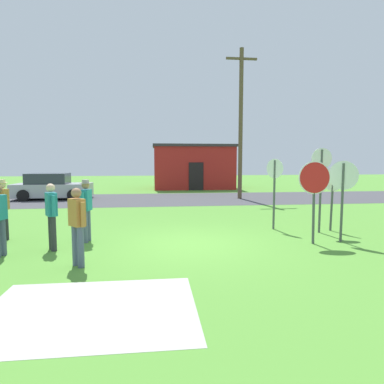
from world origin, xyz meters
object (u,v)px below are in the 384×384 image
(parked_car_on_street, at_px, (52,187))
(person_in_dark_shirt, at_px, (86,207))
(stop_sign_leaning_left, at_px, (321,177))
(person_with_sunhat, at_px, (77,223))
(stop_sign_leaning_right, at_px, (343,187))
(stop_sign_rear_left, at_px, (332,191))
(person_in_blue, at_px, (2,205))
(utility_pole, at_px, (241,122))
(stop_sign_far_back, at_px, (314,187))
(stop_sign_tallest, at_px, (274,183))
(person_near_signs, at_px, (52,213))

(parked_car_on_street, xyz_separation_m, person_in_dark_shirt, (4.07, -10.63, 0.30))
(stop_sign_leaning_left, bearing_deg, parked_car_on_street, 137.25)
(person_with_sunhat, bearing_deg, stop_sign_leaning_right, 11.66)
(parked_car_on_street, height_order, stop_sign_rear_left, stop_sign_rear_left)
(stop_sign_rear_left, xyz_separation_m, person_in_blue, (-9.91, -0.25, -0.27))
(person_in_dark_shirt, relative_size, person_in_blue, 1.00)
(utility_pole, distance_m, stop_sign_far_back, 11.01)
(utility_pole, distance_m, stop_sign_tallest, 9.21)
(stop_sign_leaning_right, relative_size, person_with_sunhat, 1.33)
(parked_car_on_street, bearing_deg, utility_pole, -4.92)
(stop_sign_tallest, xyz_separation_m, person_in_blue, (-8.14, -0.67, -0.53))
(stop_sign_far_back, bearing_deg, stop_sign_rear_left, 47.64)
(stop_sign_tallest, xyz_separation_m, person_with_sunhat, (-5.53, -3.23, -0.59))
(stop_sign_leaning_left, xyz_separation_m, stop_sign_rear_left, (0.53, 0.25, -0.48))
(stop_sign_tallest, xyz_separation_m, stop_sign_leaning_right, (1.27, -1.83, 0.00))
(person_near_signs, relative_size, person_with_sunhat, 1.00)
(person_in_blue, bearing_deg, stop_sign_rear_left, 1.47)
(utility_pole, xyz_separation_m, stop_sign_leaning_right, (0.15, -10.47, -2.96))
(stop_sign_leaning_left, distance_m, stop_sign_leaning_right, 1.18)
(stop_sign_leaning_right, xyz_separation_m, person_in_dark_shirt, (-7.05, 0.79, -0.56))
(person_in_blue, bearing_deg, stop_sign_far_back, -8.42)
(person_in_dark_shirt, bearing_deg, stop_sign_leaning_right, -6.37)
(stop_sign_leaning_left, xyz_separation_m, person_near_signs, (-7.71, -1.16, -0.81))
(stop_sign_far_back, relative_size, person_near_signs, 1.33)
(parked_car_on_street, height_order, stop_sign_leaning_left, stop_sign_leaning_left)
(stop_sign_rear_left, relative_size, person_in_blue, 1.10)
(stop_sign_leaning_left, distance_m, stop_sign_rear_left, 0.76)
(stop_sign_leaning_right, distance_m, stop_sign_far_back, 0.89)
(parked_car_on_street, height_order, stop_sign_leaning_right, stop_sign_leaning_right)
(stop_sign_leaning_right, distance_m, person_in_dark_shirt, 7.11)
(stop_sign_rear_left, bearing_deg, stop_sign_leaning_right, -109.64)
(stop_sign_leaning_left, distance_m, person_near_signs, 7.84)
(utility_pole, xyz_separation_m, person_in_blue, (-9.26, -9.31, -3.49))
(person_in_dark_shirt, bearing_deg, parked_car_on_street, 110.96)
(stop_sign_tallest, relative_size, stop_sign_leaning_right, 1.03)
(stop_sign_tallest, distance_m, person_with_sunhat, 6.43)
(parked_car_on_street, bearing_deg, stop_sign_far_back, -48.37)
(parked_car_on_street, distance_m, stop_sign_leaning_left, 15.14)
(parked_car_on_street, xyz_separation_m, stop_sign_rear_left, (11.63, -10.01, 0.59))
(utility_pole, height_order, stop_sign_leaning_right, utility_pole)
(stop_sign_tallest, bearing_deg, stop_sign_leaning_left, -28.15)
(stop_sign_tallest, xyz_separation_m, stop_sign_far_back, (0.39, -1.93, 0.01))
(stop_sign_tallest, bearing_deg, stop_sign_rear_left, -13.17)
(stop_sign_rear_left, xyz_separation_m, person_with_sunhat, (-7.30, -2.82, -0.33))
(stop_sign_leaning_left, distance_m, person_in_blue, 9.41)
(stop_sign_leaning_right, xyz_separation_m, stop_sign_rear_left, (0.50, 1.41, -0.27))
(utility_pole, relative_size, person_in_dark_shirt, 4.97)
(stop_sign_rear_left, bearing_deg, stop_sign_leaning_left, -155.05)
(stop_sign_leaning_left, height_order, stop_sign_far_back, stop_sign_leaning_left)
(stop_sign_leaning_right, bearing_deg, stop_sign_leaning_left, 91.48)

